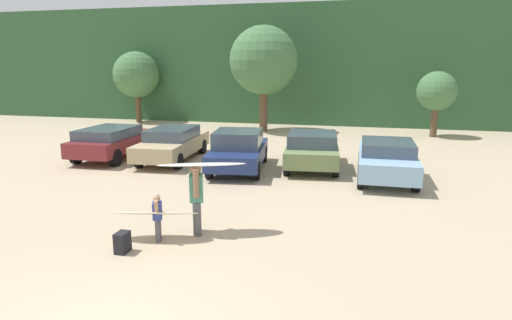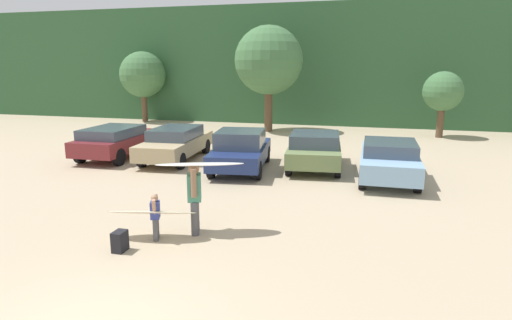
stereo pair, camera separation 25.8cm
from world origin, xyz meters
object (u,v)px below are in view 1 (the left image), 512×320
parked_car_navy (238,150)px  person_adult (196,195)px  parked_car_maroon (113,141)px  parked_car_sky_blue (387,158)px  person_child (157,215)px  surfboard_cream (153,213)px  surfboard_white (202,164)px  parked_car_tan (173,143)px  backpack_dropped (122,242)px  parked_car_olive_green (312,149)px

parked_car_navy → person_adult: person_adult is taller
parked_car_maroon → person_adult: person_adult is taller
parked_car_sky_blue → person_adult: bearing=144.0°
parked_car_maroon → parked_car_navy: bearing=-98.6°
person_adult → person_child: 1.00m
parked_car_sky_blue → surfboard_cream: size_ratio=2.09×
surfboard_white → surfboard_cream: surfboard_white is taller
parked_car_maroon → parked_car_tan: (2.61, 0.26, -0.03)m
parked_car_sky_blue → backpack_dropped: parked_car_sky_blue is taller
parked_car_olive_green → person_child: parked_car_olive_green is taller
parked_car_sky_blue → surfboard_white: 7.71m
parked_car_sky_blue → person_child: bearing=142.5°
person_child → surfboard_cream: 0.13m
parked_car_maroon → parked_car_sky_blue: size_ratio=1.01×
parked_car_tan → parked_car_sky_blue: size_ratio=1.08×
backpack_dropped → person_adult: bearing=50.6°
parked_car_tan → backpack_dropped: (2.84, -8.79, -0.51)m
parked_car_navy → parked_car_tan: bearing=64.3°
person_child → surfboard_white: size_ratio=0.50×
person_child → parked_car_sky_blue: bearing=-148.4°
parked_car_tan → parked_car_sky_blue: (8.55, -1.06, 0.00)m
parked_car_olive_green → parked_car_sky_blue: bearing=-116.2°
surfboard_white → parked_car_sky_blue: bearing=-144.9°
parked_car_navy → backpack_dropped: (-0.32, -7.76, -0.55)m
surfboard_cream → parked_car_olive_green: bearing=-121.4°
person_adult → parked_car_olive_green: bearing=-125.3°
parked_car_maroon → surfboard_white: surfboard_white is taller
parked_car_sky_blue → parked_car_navy: bearing=89.4°
surfboard_cream → parked_car_navy: bearing=-102.9°
person_adult → backpack_dropped: bearing=29.2°
parked_car_sky_blue → backpack_dropped: bearing=143.3°
surfboard_white → parked_car_tan: bearing=-80.0°
parked_car_maroon → parked_car_navy: (5.78, -0.78, 0.02)m
parked_car_navy → parked_car_olive_green: size_ratio=1.07×
parked_car_navy → surfboard_cream: size_ratio=2.09×
parked_car_navy → backpack_dropped: bearing=170.0°
parked_car_olive_green → person_adult: 7.59m
parked_car_tan → backpack_dropped: size_ratio=10.79×
parked_car_tan → backpack_dropped: parked_car_tan is taller
parked_car_olive_green → person_adult: bearing=160.4°
parked_car_olive_green → backpack_dropped: (-2.99, -8.76, -0.52)m
parked_car_sky_blue → surfboard_cream: (-5.38, -6.90, -0.11)m
parked_car_maroon → parked_car_tan: parked_car_tan is taller
parked_car_tan → person_adult: person_adult is taller
person_child → parked_car_tan: bearing=-89.0°
parked_car_sky_blue → parked_car_maroon: bearing=85.6°
parked_car_sky_blue → parked_car_tan: bearing=82.6°
parked_car_tan → person_child: parked_car_tan is taller
person_adult → backpack_dropped: person_adult is taller
parked_car_maroon → person_adult: bearing=-138.2°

